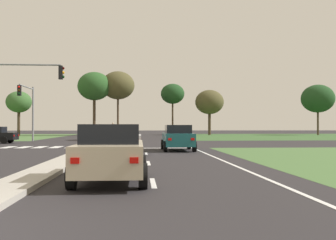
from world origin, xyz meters
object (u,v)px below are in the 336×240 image
treeline_second (19,102)px  car_white_near (125,139)px  car_maroon_seventh (91,133)px  car_red_second (104,131)px  treeline_sixth (173,94)px  traffic_signal_far_left (28,102)px  treeline_third (94,86)px  treeline_fourth (118,86)px  traffic_signal_near_left (13,88)px  treeline_seventh (318,99)px  pedestrian_at_median (113,129)px  car_beige_fifth (111,153)px  car_teal_fourth (178,138)px  treeline_fifth (209,102)px  car_navy_sixth (100,131)px

treeline_second → car_white_near: bearing=-67.3°
car_maroon_seventh → car_red_second: bearing=-89.8°
car_red_second → treeline_sixth: 15.49m
traffic_signal_far_left → treeline_third: size_ratio=0.55×
car_maroon_seventh → treeline_fourth: 22.98m
traffic_signal_near_left → treeline_seventh: (38.55, 38.10, 1.89)m
traffic_signal_near_left → pedestrian_at_median: traffic_signal_near_left is taller
car_maroon_seventh → treeline_third: size_ratio=0.42×
car_beige_fifth → pedestrian_at_median: (-2.38, 37.82, 0.42)m
traffic_signal_far_left → treeline_third: 26.02m
car_red_second → car_teal_fourth: size_ratio=1.05×
pedestrian_at_median → treeline_fifth: treeline_fifth is taller
pedestrian_at_median → treeline_second: size_ratio=0.26×
car_teal_fourth → treeline_seventh: treeline_seventh is taller
car_beige_fifth → treeline_sixth: (6.46, 59.46, 6.23)m
car_red_second → treeline_second: 15.35m
car_teal_fourth → car_maroon_seventh: car_teal_fourth is taller
car_beige_fifth → treeline_seventh: treeline_seventh is taller
car_white_near → car_teal_fourth: (3.23, 2.63, 0.02)m
car_navy_sixth → treeline_fifth: (17.28, 13.20, 4.78)m
car_red_second → treeline_fourth: treeline_fourth is taller
treeline_fifth → treeline_second: bearing=-174.9°
car_navy_sixth → treeline_second: size_ratio=0.59×
traffic_signal_far_left → treeline_second: (-8.45, 26.57, 1.48)m
car_white_near → pedestrian_at_median: size_ratio=2.52×
car_beige_fifth → treeline_sixth: bearing=83.8°
car_white_near → treeline_seventh: size_ratio=0.54×
treeline_third → treeline_seventh: (36.97, 1.31, -1.68)m
car_red_second → treeline_seventh: treeline_seventh is taller
car_white_near → treeline_seventh: treeline_seventh is taller
car_teal_fourth → traffic_signal_near_left: traffic_signal_near_left is taller
pedestrian_at_median → treeline_sixth: 24.09m
treeline_fourth → treeline_fifth: 15.86m
car_maroon_seventh → treeline_fourth: treeline_fourth is taller
car_teal_fourth → treeline_seventh: bearing=56.5°
treeline_fourth → treeline_third: bearing=-164.1°
car_teal_fourth → treeline_fourth: 42.16m
car_teal_fourth → pedestrian_at_median: size_ratio=2.43×
car_teal_fourth → treeline_fifth: bearing=77.8°
pedestrian_at_median → traffic_signal_near_left: bearing=88.7°
traffic_signal_near_left → treeline_second: size_ratio=0.86×
car_red_second → treeline_seventh: 35.92m
car_white_near → car_teal_fourth: car_teal_fourth is taller
car_navy_sixth → treeline_fourth: size_ratio=0.40×
car_white_near → treeline_seventh: 53.87m
car_white_near → treeline_third: (-6.35, 42.70, 6.98)m
traffic_signal_far_left → car_maroon_seventh: bearing=41.4°
treeline_third → treeline_fourth: bearing=15.9°
car_white_near → car_beige_fifth: size_ratio=1.01×
car_navy_sixth → treeline_sixth: 19.19m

